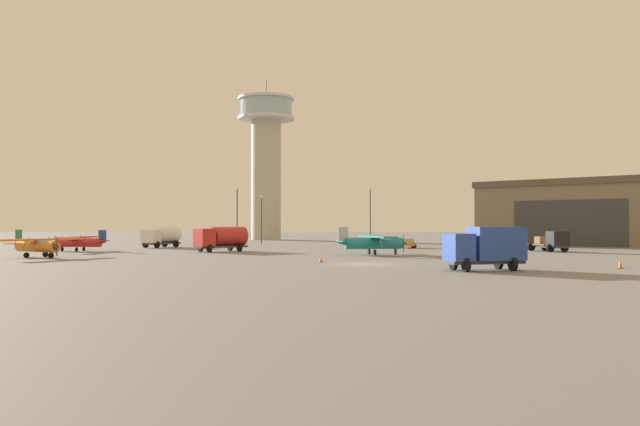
# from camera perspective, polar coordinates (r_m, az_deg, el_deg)

# --- Properties ---
(ground_plane) EXTENTS (400.00, 400.00, 0.00)m
(ground_plane) POSITION_cam_1_polar(r_m,az_deg,el_deg) (52.74, 4.03, -4.70)
(ground_plane) COLOR slate
(control_tower) EXTENTS (12.05, 12.05, 34.37)m
(control_tower) POSITION_cam_1_polar(r_m,az_deg,el_deg) (133.68, -4.97, 5.46)
(control_tower) COLOR #B2AD9E
(control_tower) RESTS_ON ground_plane
(hangar) EXTENTS (39.21, 38.26, 10.38)m
(hangar) POSITION_cam_1_polar(r_m,az_deg,el_deg) (112.42, 23.60, 0.00)
(hangar) COLOR #7A6B56
(hangar) RESTS_ON ground_plane
(airplane_red) EXTENTS (7.02, 8.95, 2.64)m
(airplane_red) POSITION_cam_1_polar(r_m,az_deg,el_deg) (82.33, -21.21, -2.44)
(airplane_red) COLOR red
(airplane_red) RESTS_ON ground_plane
(airplane_orange) EXTENTS (7.16, 8.72, 2.80)m
(airplane_orange) POSITION_cam_1_polar(r_m,az_deg,el_deg) (68.72, -24.57, -2.66)
(airplane_orange) COLOR orange
(airplane_orange) RESTS_ON ground_plane
(airplane_teal) EXTENTS (8.13, 10.41, 3.06)m
(airplane_teal) POSITION_cam_1_polar(r_m,az_deg,el_deg) (68.54, 4.88, -2.65)
(airplane_teal) COLOR teal
(airplane_teal) RESTS_ON ground_plane
(truck_fuel_tanker_white) EXTENTS (5.02, 6.11, 3.04)m
(truck_fuel_tanker_white) POSITION_cam_1_polar(r_m,az_deg,el_deg) (91.82, -14.28, -2.04)
(truck_fuel_tanker_white) COLOR #38383D
(truck_fuel_tanker_white) RESTS_ON ground_plane
(truck_flatbed_black) EXTENTS (3.96, 6.30, 2.53)m
(truck_flatbed_black) POSITION_cam_1_polar(r_m,az_deg,el_deg) (80.89, 20.49, -2.48)
(truck_flatbed_black) COLOR #38383D
(truck_flatbed_black) RESTS_ON ground_plane
(truck_fuel_tanker_red) EXTENTS (6.50, 5.76, 3.04)m
(truck_fuel_tanker_red) POSITION_cam_1_polar(r_m,az_deg,el_deg) (76.77, -9.04, -2.25)
(truck_fuel_tanker_red) COLOR #38383D
(truck_fuel_tanker_red) RESTS_ON ground_plane
(truck_box_blue) EXTENTS (6.03, 3.83, 3.19)m
(truck_box_blue) POSITION_cam_1_polar(r_m,az_deg,el_deg) (46.91, 15.03, -2.98)
(truck_box_blue) COLOR #38383D
(truck_box_blue) RESTS_ON ground_plane
(car_orange) EXTENTS (2.57, 4.23, 1.37)m
(car_orange) POSITION_cam_1_polar(r_m,az_deg,el_deg) (88.24, 8.02, -2.72)
(car_orange) COLOR orange
(car_orange) RESTS_ON ground_plane
(light_post_west) EXTENTS (0.44, 0.44, 9.36)m
(light_post_west) POSITION_cam_1_polar(r_m,az_deg,el_deg) (101.72, 4.63, 0.20)
(light_post_west) COLOR #38383D
(light_post_west) RESTS_ON ground_plane
(light_post_east) EXTENTS (0.44, 0.44, 8.16)m
(light_post_east) POSITION_cam_1_polar(r_m,az_deg,el_deg) (104.60, -5.40, -0.17)
(light_post_east) COLOR #38383D
(light_post_east) RESTS_ON ground_plane
(light_post_north) EXTENTS (0.44, 0.44, 8.99)m
(light_post_north) POSITION_cam_1_polar(r_m,az_deg,el_deg) (94.90, -7.62, 0.18)
(light_post_north) COLOR #38383D
(light_post_north) RESTS_ON ground_plane
(traffic_cone_near_left) EXTENTS (0.36, 0.36, 0.70)m
(traffic_cone_near_left) POSITION_cam_1_polar(r_m,az_deg,el_deg) (52.77, 25.85, -4.22)
(traffic_cone_near_left) COLOR black
(traffic_cone_near_left) RESTS_ON ground_plane
(traffic_cone_near_right) EXTENTS (0.36, 0.36, 0.56)m
(traffic_cone_near_right) POSITION_cam_1_polar(r_m,az_deg,el_deg) (55.17, 0.09, -4.25)
(traffic_cone_near_right) COLOR black
(traffic_cone_near_right) RESTS_ON ground_plane
(traffic_cone_mid_apron) EXTENTS (0.36, 0.36, 0.67)m
(traffic_cone_mid_apron) POSITION_cam_1_polar(r_m,az_deg,el_deg) (55.89, 11.75, -4.13)
(traffic_cone_mid_apron) COLOR black
(traffic_cone_mid_apron) RESTS_ON ground_plane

